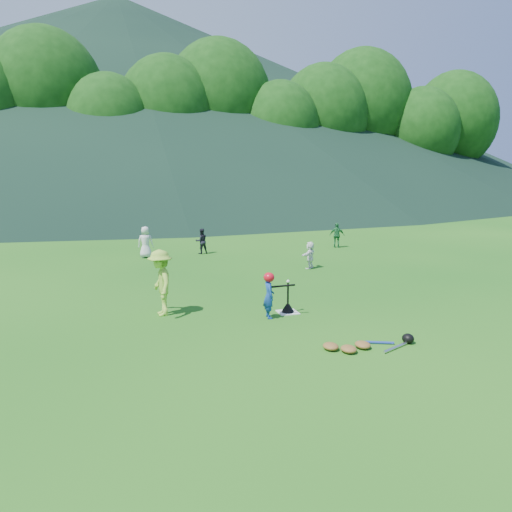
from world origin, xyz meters
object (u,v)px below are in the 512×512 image
(batting_tee, at_px, (288,307))
(fielder_d, at_px, (310,255))
(fielder_a, at_px, (146,242))
(adult_coach, at_px, (161,283))
(fielder_c, at_px, (337,235))
(equipment_pile, at_px, (363,345))
(batter_child, at_px, (269,296))
(home_plate, at_px, (288,312))
(fielder_b, at_px, (201,241))

(batting_tee, bearing_deg, fielder_d, 61.43)
(fielder_a, bearing_deg, adult_coach, 101.95)
(fielder_c, distance_m, fielder_d, 4.65)
(fielder_a, relative_size, fielder_d, 1.30)
(equipment_pile, bearing_deg, fielder_a, 105.81)
(fielder_a, relative_size, fielder_c, 1.13)
(batter_child, height_order, fielder_c, fielder_c)
(fielder_c, bearing_deg, adult_coach, 71.40)
(home_plate, bearing_deg, fielder_a, 107.11)
(fielder_b, height_order, equipment_pile, fielder_b)
(home_plate, bearing_deg, fielder_d, 61.43)
(home_plate, relative_size, batter_child, 0.45)
(fielder_a, distance_m, fielder_c, 7.82)
(fielder_d, bearing_deg, fielder_b, -97.57)
(batter_child, bearing_deg, fielder_c, -30.81)
(batting_tee, bearing_deg, equipment_pile, -78.46)
(fielder_b, xyz_separation_m, batting_tee, (0.38, -8.46, -0.36))
(fielder_a, distance_m, equipment_pile, 11.18)
(batter_child, relative_size, fielder_d, 1.12)
(fielder_d, bearing_deg, fielder_c, -171.11)
(adult_coach, bearing_deg, fielder_d, 122.93)
(fielder_b, distance_m, fielder_c, 5.68)
(adult_coach, height_order, fielder_b, adult_coach)
(batter_child, distance_m, fielder_c, 10.35)
(fielder_a, xyz_separation_m, equipment_pile, (3.04, -10.75, -0.52))
(batter_child, relative_size, fielder_b, 1.02)
(fielder_c, xyz_separation_m, equipment_pile, (-4.77, -10.86, -0.45))
(adult_coach, bearing_deg, equipment_pile, 42.18)
(fielder_a, bearing_deg, fielder_c, -165.15)
(home_plate, height_order, batter_child, batter_child)
(adult_coach, xyz_separation_m, fielder_d, (5.29, 3.91, -0.30))
(batter_child, height_order, fielder_d, batter_child)
(fielder_d, distance_m, equipment_pile, 7.42)
(batter_child, relative_size, fielder_c, 0.97)
(home_plate, relative_size, equipment_pile, 0.25)
(home_plate, distance_m, fielder_b, 8.49)
(fielder_d, relative_size, batting_tee, 1.32)
(adult_coach, relative_size, fielder_b, 1.52)
(adult_coach, bearing_deg, batter_child, 64.18)
(fielder_c, height_order, batting_tee, fielder_c)
(fielder_a, bearing_deg, home_plate, 121.14)
(home_plate, bearing_deg, equipment_pile, -78.46)
(fielder_c, bearing_deg, fielder_a, 28.90)
(fielder_a, distance_m, batting_tee, 8.58)
(batter_child, distance_m, fielder_a, 8.67)
(fielder_b, relative_size, equipment_pile, 0.54)
(home_plate, height_order, fielder_b, fielder_b)
(fielder_b, xyz_separation_m, fielder_c, (5.68, -0.16, 0.03))
(batter_child, xyz_separation_m, fielder_a, (-1.98, 8.44, 0.08))
(fielder_b, bearing_deg, fielder_d, 118.59)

